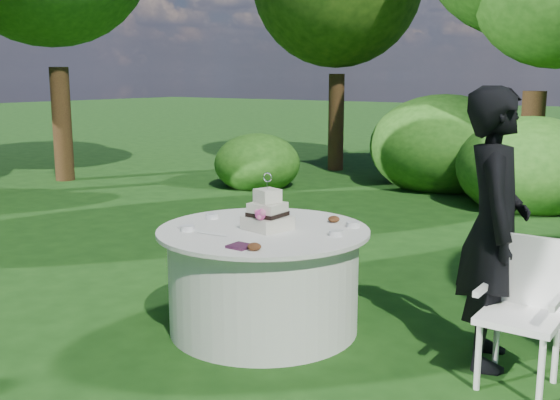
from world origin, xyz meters
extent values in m
plane|color=#14360E|center=(0.00, 0.00, 0.00)|extent=(80.00, 80.00, 0.00)
cube|color=#451D39|center=(0.20, -0.52, 0.78)|extent=(0.14, 0.14, 0.02)
ellipsoid|color=white|center=(-0.29, -0.35, 0.78)|extent=(0.48, 0.07, 0.01)
imported|color=black|center=(1.55, 0.40, 0.91)|extent=(0.63, 0.77, 1.81)
cylinder|color=white|center=(0.00, 0.00, 0.37)|extent=(1.40, 1.40, 0.74)
cylinder|color=white|center=(0.00, 0.00, 0.76)|extent=(1.56, 1.56, 0.03)
cube|color=beige|center=(0.04, 0.00, 0.82)|extent=(0.34, 0.34, 0.10)
cube|color=beige|center=(0.04, 0.00, 0.92)|extent=(0.22, 0.22, 0.10)
cube|color=white|center=(0.04, 0.00, 1.02)|extent=(0.19, 0.19, 0.10)
cube|color=black|center=(0.04, 0.00, 0.89)|extent=(0.23, 0.23, 0.03)
sphere|color=#C93B90|center=(0.07, -0.13, 0.91)|extent=(0.08, 0.08, 0.08)
cylinder|color=silver|center=(0.04, 0.00, 1.09)|extent=(0.01, 0.01, 0.05)
torus|color=silver|center=(0.04, 0.00, 1.16)|extent=(0.07, 0.02, 0.07)
cube|color=white|center=(1.82, 0.13, 0.44)|extent=(0.45, 0.45, 0.04)
cube|color=white|center=(1.82, 0.34, 0.68)|extent=(0.45, 0.04, 0.45)
cylinder|color=silver|center=(1.64, -0.05, 0.21)|extent=(0.04, 0.04, 0.42)
cylinder|color=white|center=(2.00, -0.05, 0.21)|extent=(0.04, 0.04, 0.42)
cylinder|color=silver|center=(1.64, 0.31, 0.21)|extent=(0.04, 0.04, 0.42)
cylinder|color=white|center=(2.00, 0.32, 0.21)|extent=(0.04, 0.04, 0.42)
cube|color=silver|center=(1.61, 0.13, 0.60)|extent=(0.04, 0.40, 0.04)
cube|color=white|center=(2.04, 0.14, 0.60)|extent=(0.04, 0.40, 0.04)
cylinder|color=white|center=(-0.31, 0.45, 0.79)|extent=(0.10, 0.10, 0.04)
cylinder|color=white|center=(0.55, 0.12, 0.79)|extent=(0.10, 0.10, 0.04)
cylinder|color=white|center=(-0.53, 0.04, 0.79)|extent=(0.10, 0.10, 0.04)
cylinder|color=white|center=(0.52, 0.42, 0.79)|extent=(0.10, 0.10, 0.04)
cylinder|color=white|center=(-0.40, -0.38, 0.79)|extent=(0.10, 0.10, 0.04)
ellipsoid|color=#562D16|center=(0.32, -0.52, 0.79)|extent=(0.09, 0.09, 0.05)
ellipsoid|color=#562D16|center=(0.32, 0.48, 0.79)|extent=(0.09, 0.09, 0.05)
camera|label=1|loc=(2.79, -3.75, 1.87)|focal=42.00mm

